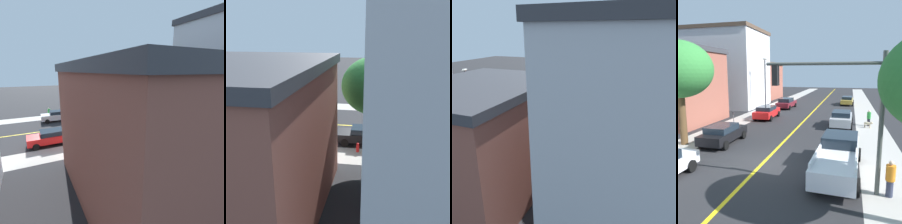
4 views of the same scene
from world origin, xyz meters
The scene contains 19 objects.
ground_plane centered at (0.00, 0.00, 0.00)m, with size 140.00×140.00×0.00m, color #262628.
sidewalk_left centered at (-6.80, 0.00, 0.00)m, with size 2.78×126.00×0.01m, color #ADA8A0.
sidewalk_right centered at (6.80, 0.00, 0.00)m, with size 2.78×126.00×0.01m, color #ADA8A0.
road_centerline_stripe centered at (0.00, 0.00, 0.00)m, with size 0.20×126.00×0.00m, color yellow.
pale_office_building centered at (-14.16, 8.03, 3.89)m, with size 10.71×8.15×7.74m.
street_tree_left_near centered at (7.51, -4.14, 4.93)m, with size 3.86×3.86×6.60m.
street_tree_right_corner centered at (-6.91, 1.78, 5.39)m, with size 4.73×4.73×7.44m.
fire_hydrant centered at (-6.01, 3.01, 0.36)m, with size 0.44×0.24×0.74m.
parking_meter centered at (-6.26, 8.01, 0.93)m, with size 0.12×0.18×1.41m.
traffic_light_mast centered at (4.46, -2.17, 4.05)m, with size 5.04×0.32×6.05m.
red_sedan_left_curb centered at (-4.38, 12.33, 0.78)m, with size 2.16×4.51×1.45m.
black_sedan_left_curb centered at (-4.25, 2.70, 0.75)m, with size 2.13×4.32×1.41m.
silver_sedan_right_curb centered at (4.03, 10.47, 0.81)m, with size 2.19×4.47×1.53m.
white_sedan_left_curb centered at (-4.11, -3.78, 0.76)m, with size 2.15×4.54×1.43m.
white_pickup_truck centered at (4.28, -0.27, 0.93)m, with size 2.50×6.14×1.82m.
pedestrian_green_shirt centered at (6.62, 11.36, 0.83)m, with size 0.37×0.37×1.58m.
pedestrian_blue_shirt centered at (-7.06, -1.22, 0.83)m, with size 0.36×0.36×1.59m.
pedestrian_orange_shirt centered at (6.53, -2.23, 0.83)m, with size 0.39×0.39×1.60m.
small_dog centered at (6.51, 10.50, 0.42)m, with size 0.86×0.49×0.64m.
Camera 2 is at (-25.64, 1.28, 9.07)m, focal length 44.27 mm.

